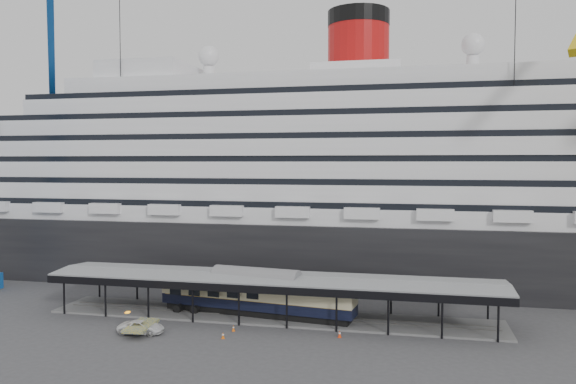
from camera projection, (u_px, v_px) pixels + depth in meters
ground at (261, 329)px, 64.54m from camera, size 200.00×200.00×0.00m
cruise_ship at (310, 167)px, 94.77m from camera, size 130.00×30.00×43.90m
platform_canopy at (271, 299)px, 69.29m from camera, size 56.00×9.18×5.30m
port_truck at (141, 327)px, 62.85m from camera, size 5.28×2.76×1.42m
pullman_carriage at (256, 293)px, 69.68m from camera, size 25.34×6.62×24.68m
traffic_cone_left at (233, 328)px, 63.72m from camera, size 0.47×0.47×0.71m
traffic_cone_mid at (223, 335)px, 61.04m from camera, size 0.46×0.46×0.71m
traffic_cone_right at (340, 334)px, 61.44m from camera, size 0.42×0.42×0.78m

